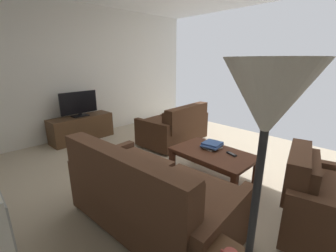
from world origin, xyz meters
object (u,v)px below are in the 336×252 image
sofa_main (147,195)px  coffee_table (213,156)px  book_stack (212,145)px  loveseat_near (175,127)px  floor_lamp (263,144)px  tv_stand (82,128)px  flat_tv (79,104)px  armchair_side (327,203)px  tv_remote (232,154)px

sofa_main → coffee_table: 1.25m
sofa_main → book_stack: (0.20, -1.36, 0.09)m
coffee_table → loveseat_near: bearing=-26.1°
book_stack → floor_lamp: bearing=128.2°
sofa_main → tv_stand: sofa_main is taller
floor_lamp → tv_stand: floor_lamp is taller
floor_lamp → sofa_main: bearing=-20.8°
coffee_table → flat_tv: flat_tv is taller
tv_stand → flat_tv: flat_tv is taller
sofa_main → armchair_side: bearing=-137.5°
loveseat_near → floor_lamp: size_ratio=0.86×
book_stack → tv_remote: book_stack is taller
coffee_table → tv_stand: tv_stand is taller
flat_tv → book_stack: 2.93m
loveseat_near → tv_stand: size_ratio=1.10×
book_stack → coffee_table: bearing=131.1°
tv_stand → book_stack: bearing=-165.8°
flat_tv → book_stack: (-2.83, -0.72, -0.31)m
coffee_table → book_stack: (0.10, -0.12, 0.11)m
floor_lamp → tv_remote: (1.11, -1.82, -0.94)m
tv_stand → tv_remote: tv_stand is taller
loveseat_near → tv_stand: loveseat_near is taller
armchair_side → book_stack: size_ratio=3.48×
armchair_side → tv_remote: 1.15m
sofa_main → flat_tv: size_ratio=2.31×
loveseat_near → coffee_table: bearing=153.9°
coffee_table → armchair_side: armchair_side is taller
loveseat_near → book_stack: size_ratio=4.49×
loveseat_near → flat_tv: bearing=39.9°
armchair_side → loveseat_near: bearing=-15.8°
coffee_table → book_stack: book_stack is taller
coffee_table → tv_remote: size_ratio=6.65×
loveseat_near → tv_remote: 1.72m
loveseat_near → tv_stand: (1.54, 1.28, -0.09)m
flat_tv → tv_remote: bearing=-167.4°
floor_lamp → tv_stand: (4.27, -1.11, -1.12)m
sofa_main → book_stack: bearing=-81.5°
tv_stand → flat_tv: bearing=150.9°
sofa_main → loveseat_near: sofa_main is taller
armchair_side → floor_lamp: bearing=89.2°
tv_stand → floor_lamp: bearing=165.4°
sofa_main → tv_remote: sofa_main is taller
loveseat_near → tv_remote: bearing=160.2°
floor_lamp → tv_stand: 4.55m
sofa_main → tv_stand: size_ratio=1.38×
tv_stand → book_stack: size_ratio=4.09×
armchair_side → book_stack: 1.48m
floor_lamp → tv_stand: bearing=-14.6°
tv_remote → tv_stand: bearing=12.6°
tv_stand → tv_remote: size_ratio=7.85×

